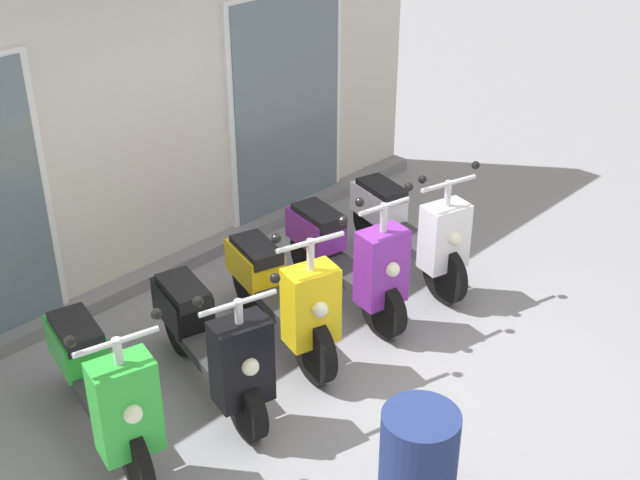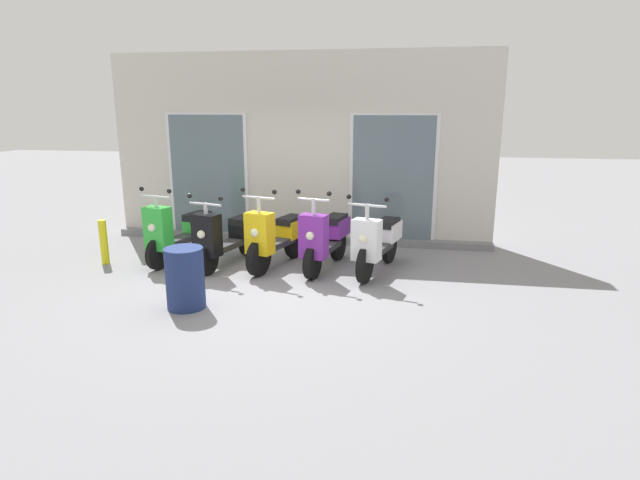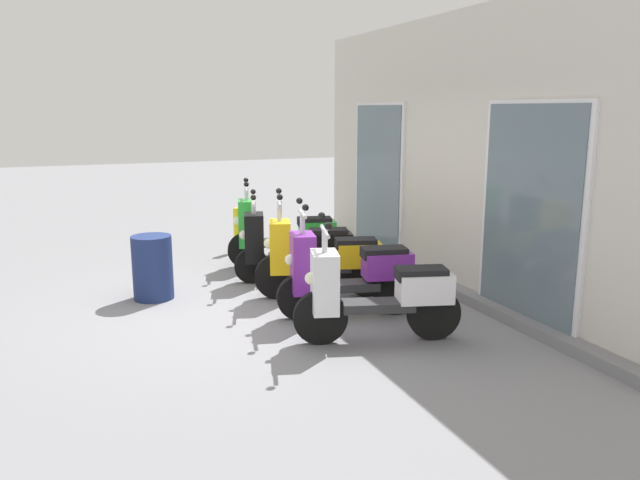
# 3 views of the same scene
# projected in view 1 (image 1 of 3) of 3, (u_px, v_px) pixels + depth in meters

# --- Properties ---
(ground_plane) EXTENTS (40.00, 40.00, 0.00)m
(ground_plane) POSITION_uv_depth(u_px,v_px,m) (357.00, 387.00, 6.22)
(ground_plane) COLOR gray
(storefront_facade) EXTENTS (6.89, 0.50, 3.34)m
(storefront_facade) POSITION_uv_depth(u_px,v_px,m) (130.00, 102.00, 7.01)
(storefront_facade) COLOR beige
(storefront_facade) RESTS_ON ground_plane
(scooter_green) EXTENTS (0.74, 1.59, 1.25)m
(scooter_green) POSITION_uv_depth(u_px,v_px,m) (101.00, 383.00, 5.48)
(scooter_green) COLOR black
(scooter_green) RESTS_ON ground_plane
(scooter_black) EXTENTS (0.77, 1.56, 1.19)m
(scooter_black) POSITION_uv_depth(u_px,v_px,m) (211.00, 340.00, 5.95)
(scooter_black) COLOR black
(scooter_black) RESTS_ON ground_plane
(scooter_yellow) EXTENTS (0.78, 1.57, 1.28)m
(scooter_yellow) POSITION_uv_depth(u_px,v_px,m) (281.00, 293.00, 6.48)
(scooter_yellow) COLOR black
(scooter_yellow) RESTS_ON ground_plane
(scooter_purple) EXTENTS (0.66, 1.54, 1.28)m
(scooter_purple) POSITION_uv_depth(u_px,v_px,m) (347.00, 257.00, 6.95)
(scooter_purple) COLOR black
(scooter_purple) RESTS_ON ground_plane
(scooter_white) EXTENTS (0.77, 1.60, 1.23)m
(scooter_white) POSITION_uv_depth(u_px,v_px,m) (409.00, 226.00, 7.44)
(scooter_white) COLOR black
(scooter_white) RESTS_ON ground_plane
(trash_bin) EXTENTS (0.47, 0.47, 0.76)m
(trash_bin) POSITION_uv_depth(u_px,v_px,m) (418.00, 465.00, 4.97)
(trash_bin) COLOR navy
(trash_bin) RESTS_ON ground_plane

